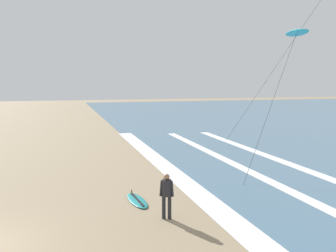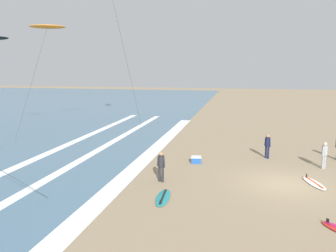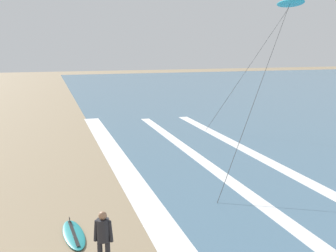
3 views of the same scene
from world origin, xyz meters
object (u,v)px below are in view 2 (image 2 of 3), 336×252
(kite_orange_high_right, at_px, (47,27))
(surfer_left_near, at_px, (268,144))
(surfer_background_far, at_px, (325,153))
(surfboard_near_water, at_px, (163,197))
(cooler_box, at_px, (196,160))
(surfer_right_near, at_px, (161,164))
(surfboard_foreground_flat, at_px, (314,183))

(kite_orange_high_right, bearing_deg, surfer_left_near, -106.99)
(surfer_background_far, distance_m, surfboard_near_water, 10.51)
(cooler_box, bearing_deg, surfboard_near_water, 173.19)
(kite_orange_high_right, bearing_deg, surfer_right_near, -131.46)
(surfer_right_near, xyz_separation_m, surfer_left_near, (5.96, -5.73, 0.00))
(kite_orange_high_right, bearing_deg, surfboard_near_water, -135.03)
(surfer_left_near, relative_size, surfboard_foreground_flat, 0.73)
(surfboard_near_water, relative_size, cooler_box, 3.20)
(surfer_right_near, distance_m, surfer_left_near, 8.27)
(surfer_background_far, relative_size, kite_orange_high_right, 0.16)
(surfboard_foreground_flat, bearing_deg, cooler_box, 68.93)
(surfer_background_far, xyz_separation_m, cooler_box, (-0.46, 7.51, -0.74))
(surfboard_near_water, height_order, cooler_box, cooler_box)
(kite_orange_high_right, bearing_deg, cooler_box, -118.45)
(surfer_right_near, xyz_separation_m, cooler_box, (3.83, -1.33, -0.74))
(surfer_left_near, height_order, surfboard_foreground_flat, surfer_left_near)
(surfer_left_near, bearing_deg, surfer_background_far, -118.11)
(surfer_background_far, relative_size, cooler_box, 2.39)
(surfer_left_near, distance_m, kite_orange_high_right, 21.69)
(surfer_background_far, distance_m, surfboard_foreground_flat, 3.26)
(surfboard_foreground_flat, relative_size, surfboard_near_water, 1.02)
(surfboard_near_water, xyz_separation_m, cooler_box, (6.02, -0.72, 0.18))
(surfboard_foreground_flat, height_order, kite_orange_high_right, kite_orange_high_right)
(cooler_box, bearing_deg, surfer_right_near, 160.83)
(surfer_left_near, bearing_deg, surfboard_foreground_flat, -156.23)
(surfer_right_near, height_order, kite_orange_high_right, kite_orange_high_right)
(surfer_background_far, bearing_deg, surfboard_foreground_flat, 159.79)
(surfboard_foreground_flat, bearing_deg, surfer_right_near, 99.92)
(surfer_left_near, height_order, kite_orange_high_right, kite_orange_high_right)
(surfer_right_near, bearing_deg, surfboard_foreground_flat, -80.08)
(surfer_right_near, distance_m, surfboard_near_water, 2.45)
(surfboard_near_water, xyz_separation_m, kite_orange_high_right, (13.97, 13.95, 9.43))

